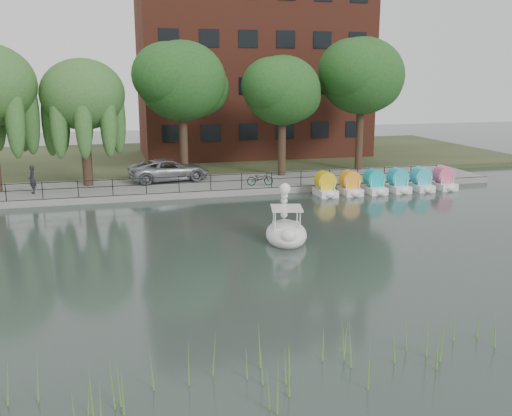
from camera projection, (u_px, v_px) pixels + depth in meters
name	position (u px, v px, depth m)	size (l,w,h in m)	color
ground_plane	(269.00, 260.00, 23.55)	(120.00, 120.00, 0.00)	#3A4742
promenade	(204.00, 185.00, 38.57)	(40.00, 6.00, 0.40)	gray
kerb	(212.00, 194.00, 35.79)	(40.00, 0.25, 0.40)	gray
land_strip	(178.00, 158.00, 51.76)	(60.00, 22.00, 0.36)	#47512D
railing	(211.00, 179.00, 35.77)	(32.00, 0.05, 1.00)	black
apartment_building	(252.00, 54.00, 51.39)	(20.00, 10.07, 18.00)	#4C1E16
willow_mid	(83.00, 95.00, 36.27)	(5.32, 5.32, 8.15)	#473323
broadleaf_center	(182.00, 81.00, 38.65)	(6.00, 6.00, 9.25)	#473323
broadleaf_right	(282.00, 91.00, 40.07)	(5.40, 5.40, 8.32)	#473323
broadleaf_far	(362.00, 76.00, 42.41)	(6.30, 6.30, 9.71)	#473323
minivan	(169.00, 168.00, 38.99)	(6.25, 2.87, 1.74)	gray
bicycle	(260.00, 178.00, 37.43)	(1.72, 0.60, 1.00)	gray
pedestrian	(32.00, 178.00, 34.74)	(0.71, 0.48, 1.98)	black
swan_boat	(286.00, 229.00, 26.22)	(2.51, 3.34, 2.54)	white
pedal_boat_row	(386.00, 183.00, 37.20)	(9.65, 1.70, 1.40)	white
reed_bank	(442.00, 343.00, 14.97)	(24.00, 2.40, 1.20)	#669938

